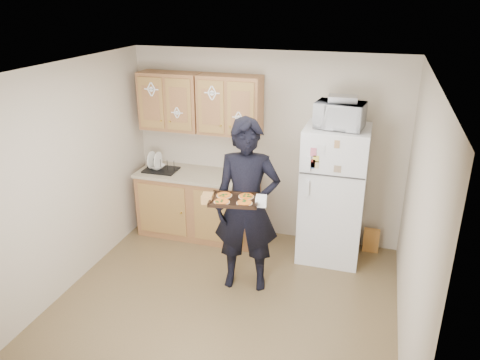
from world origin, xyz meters
name	(u,v)px	position (x,y,z in m)	size (l,w,h in m)	color
floor	(223,307)	(0.00, 0.00, 0.00)	(3.60, 3.60, 0.00)	brown
ceiling	(219,72)	(0.00, 0.00, 2.50)	(3.60, 3.60, 0.00)	beige
wall_back	(266,147)	(0.00, 1.80, 1.25)	(3.60, 0.04, 2.50)	beige
wall_front	(129,313)	(0.00, -1.80, 1.25)	(3.60, 0.04, 2.50)	beige
wall_left	(64,181)	(-1.80, 0.00, 1.25)	(0.04, 3.60, 2.50)	beige
wall_right	(416,226)	(1.80, 0.00, 1.25)	(0.04, 3.60, 2.50)	beige
refrigerator	(333,194)	(0.95, 1.43, 0.85)	(0.75, 0.70, 1.70)	white
base_cabinet	(199,205)	(-0.85, 1.48, 0.43)	(1.60, 0.60, 0.86)	brown
countertop	(198,175)	(-0.85, 1.48, 0.88)	(1.64, 0.64, 0.04)	tan
upper_cab_left	(171,101)	(-1.25, 1.61, 1.83)	(0.80, 0.33, 0.75)	brown
upper_cab_right	(230,105)	(-0.43, 1.61, 1.83)	(0.80, 0.33, 0.75)	brown
cereal_box	(371,240)	(1.47, 1.67, 0.16)	(0.20, 0.07, 0.32)	#DFB64F
person	(247,207)	(0.12, 0.50, 0.98)	(0.72, 0.47, 1.96)	black
baking_tray	(234,200)	(0.07, 0.21, 1.18)	(0.49, 0.36, 0.04)	black
pizza_front_left	(222,202)	(-0.03, 0.11, 1.20)	(0.16, 0.16, 0.02)	orange
pizza_front_right	(244,203)	(0.19, 0.14, 1.20)	(0.16, 0.16, 0.02)	orange
pizza_back_left	(224,195)	(-0.06, 0.27, 1.20)	(0.16, 0.16, 0.02)	orange
pizza_back_right	(246,196)	(0.17, 0.31, 1.20)	(0.16, 0.16, 0.02)	orange
microwave	(340,115)	(0.96, 1.38, 1.85)	(0.54, 0.37, 0.30)	white
foil_pan	(343,99)	(0.98, 1.41, 2.03)	(0.32, 0.22, 0.07)	#B4B4BB
dish_rack	(161,164)	(-1.37, 1.44, 0.99)	(0.44, 0.33, 0.18)	black
bowl	(157,167)	(-1.43, 1.44, 0.95)	(0.21, 0.21, 0.05)	white
soap_bottle	(233,173)	(-0.33, 1.43, 0.98)	(0.08, 0.08, 0.17)	white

